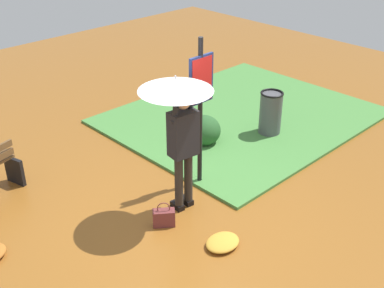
# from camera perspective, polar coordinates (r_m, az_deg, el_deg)

# --- Properties ---
(ground_plane) EXTENTS (18.00, 18.00, 0.00)m
(ground_plane) POSITION_cam_1_polar(r_m,az_deg,el_deg) (7.04, -1.45, -8.22)
(ground_plane) COLOR brown
(grass_verge) EXTENTS (4.80, 4.00, 0.05)m
(grass_verge) POSITION_cam_1_polar(r_m,az_deg,el_deg) (9.85, 5.71, 3.19)
(grass_verge) COLOR #47843D
(grass_verge) RESTS_ON ground_plane
(person_with_umbrella) EXTENTS (0.96, 0.96, 2.04)m
(person_with_umbrella) POSITION_cam_1_polar(r_m,az_deg,el_deg) (6.38, -1.50, 3.91)
(person_with_umbrella) COLOR #2D2823
(person_with_umbrella) RESTS_ON ground_plane
(info_sign_post) EXTENTS (0.44, 0.07, 2.30)m
(info_sign_post) POSITION_cam_1_polar(r_m,az_deg,el_deg) (7.06, 1.01, 5.47)
(info_sign_post) COLOR black
(info_sign_post) RESTS_ON ground_plane
(handbag) EXTENTS (0.32, 0.29, 0.37)m
(handbag) POSITION_cam_1_polar(r_m,az_deg,el_deg) (6.80, -3.25, -8.40)
(handbag) COLOR brown
(handbag) RESTS_ON ground_plane
(trash_bin) EXTENTS (0.42, 0.42, 0.83)m
(trash_bin) POSITION_cam_1_polar(r_m,az_deg,el_deg) (9.09, 8.98, 3.46)
(trash_bin) COLOR #4C4C51
(trash_bin) RESTS_ON ground_plane
(shrub_cluster) EXTENTS (0.66, 0.60, 0.54)m
(shrub_cluster) POSITION_cam_1_polar(r_m,az_deg,el_deg) (8.70, 1.12, 1.43)
(shrub_cluster) COLOR #285628
(shrub_cluster) RESTS_ON ground_plane
(leaf_pile_near_person) EXTENTS (0.48, 0.38, 0.10)m
(leaf_pile_near_person) POSITION_cam_1_polar(r_m,az_deg,el_deg) (6.51, 3.52, -11.19)
(leaf_pile_near_person) COLOR gold
(leaf_pile_near_person) RESTS_ON ground_plane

